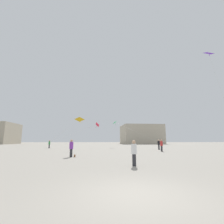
{
  "coord_description": "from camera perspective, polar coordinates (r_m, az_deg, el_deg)",
  "views": [
    {
      "loc": [
        -1.0,
        -5.29,
        1.64
      ],
      "look_at": [
        0.0,
        17.66,
        5.68
      ],
      "focal_mm": 25.94,
      "sensor_mm": 36.0,
      "label": 1
    }
  ],
  "objects": [
    {
      "name": "kite_crimson_delta",
      "position": [
        38.39,
        -5.36,
        -4.54
      ],
      "size": [
        10.66,
        3.11,
        4.48
      ],
      "color": "red"
    },
    {
      "name": "person_in_purple",
      "position": [
        17.08,
        -14.16,
        -11.98
      ],
      "size": [
        0.38,
        0.38,
        1.74
      ],
      "rotation": [
        0.0,
        0.0,
        1.33
      ],
      "color": "#2D2D33",
      "rests_on": "ground_plane"
    },
    {
      "name": "kite_amber_delta",
      "position": [
        29.49,
        -11.57,
        -2.75
      ],
      "size": [
        8.11,
        7.55,
        4.42
      ],
      "color": "yellow"
    },
    {
      "name": "handbag_beside_flyer",
      "position": [
        17.16,
        -13.03,
        -14.81
      ],
      "size": [
        0.21,
        0.34,
        0.24
      ],
      "primitive_type": "cube",
      "rotation": [
        0.0,
        0.0,
        1.8
      ],
      "color": "brown",
      "rests_on": "ground_plane"
    },
    {
      "name": "kite_emerald_diamond",
      "position": [
        39.64,
        1.04,
        -3.66
      ],
      "size": [
        8.07,
        10.46,
        5.21
      ],
      "color": "green"
    },
    {
      "name": "ground_plane",
      "position": [
        5.63,
        8.77,
        -26.8
      ],
      "size": [
        300.0,
        300.0,
        0.0
      ],
      "primitive_type": "plane",
      "color": "#9E9689"
    },
    {
      "name": "person_in_green",
      "position": [
        37.81,
        -21.22,
        -10.4
      ],
      "size": [
        0.37,
        0.37,
        1.69
      ],
      "rotation": [
        0.0,
        0.0,
        2.1
      ],
      "color": "#2D2D33",
      "rests_on": "ground_plane"
    },
    {
      "name": "building_centre_hall",
      "position": [
        83.08,
        10.12,
        -7.81
      ],
      "size": [
        19.56,
        17.98,
        9.12
      ],
      "color": "#B2A893",
      "rests_on": "ground_plane"
    },
    {
      "name": "person_in_red",
      "position": [
        26.15,
        17.04,
        -10.99
      ],
      "size": [
        0.39,
        0.39,
        1.8
      ],
      "rotation": [
        0.0,
        0.0,
        5.86
      ],
      "color": "#2D2D33",
      "rests_on": "ground_plane"
    },
    {
      "name": "kite_violet_delta",
      "position": [
        30.86,
        31.07,
        17.0
      ],
      "size": [
        2.52,
        5.93,
        14.28
      ],
      "color": "purple"
    },
    {
      "name": "person_in_black",
      "position": [
        31.21,
        16.15,
        -10.78
      ],
      "size": [
        0.39,
        0.39,
        1.81
      ],
      "rotation": [
        0.0,
        0.0,
        2.54
      ],
      "color": "#2D2D33",
      "rests_on": "ground_plane"
    },
    {
      "name": "person_in_white",
      "position": [
        11.05,
        7.76,
        -13.68
      ],
      "size": [
        0.36,
        0.36,
        1.66
      ],
      "rotation": [
        0.0,
        0.0,
        0.94
      ],
      "color": "#2D2D33",
      "rests_on": "ground_plane"
    }
  ]
}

